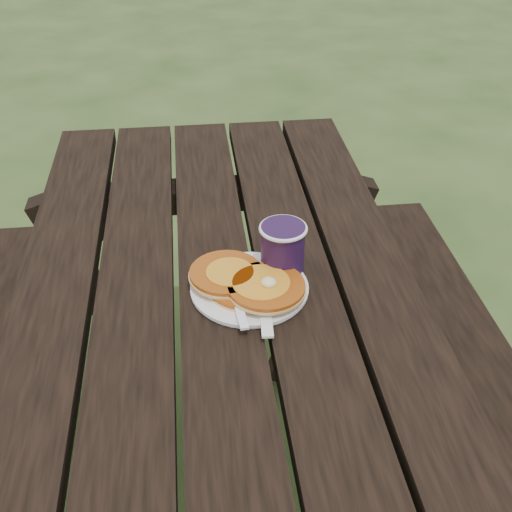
{
  "coord_description": "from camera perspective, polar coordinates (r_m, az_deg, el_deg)",
  "views": [
    {
      "loc": [
        -0.04,
        -0.77,
        1.49
      ],
      "look_at": [
        0.08,
        0.19,
        0.8
      ],
      "focal_mm": 45.0,
      "sensor_mm": 36.0,
      "label": 1
    }
  ],
  "objects": [
    {
      "name": "coffee_cup",
      "position": [
        1.2,
        2.39,
        0.84
      ],
      "size": [
        0.09,
        0.09,
        0.1
      ],
      "rotation": [
        0.0,
        0.0,
        -0.39
      ],
      "color": "#251035",
      "rests_on": "picnic_table"
    },
    {
      "name": "picnic_table",
      "position": [
        1.36,
        -2.4,
        -19.96
      ],
      "size": [
        1.36,
        1.8,
        0.75
      ],
      "color": "black",
      "rests_on": "ground"
    },
    {
      "name": "knife",
      "position": [
        1.14,
        0.74,
        -4.17
      ],
      "size": [
        0.03,
        0.18,
        0.0
      ],
      "primitive_type": "cube",
      "rotation": [
        0.0,
        0.0,
        -0.06
      ],
      "color": "white",
      "rests_on": "plate"
    },
    {
      "name": "fork",
      "position": [
        1.12,
        -1.51,
        -4.66
      ],
      "size": [
        0.04,
        0.16,
        0.01
      ],
      "primitive_type": null,
      "rotation": [
        0.0,
        0.0,
        0.08
      ],
      "color": "white",
      "rests_on": "plate"
    },
    {
      "name": "plate",
      "position": [
        1.18,
        -0.58,
        -2.91
      ],
      "size": [
        0.23,
        0.23,
        0.01
      ],
      "primitive_type": "cylinder",
      "rotation": [
        0.0,
        0.0,
        0.1
      ],
      "color": "white",
      "rests_on": "picnic_table"
    },
    {
      "name": "pancake_stack",
      "position": [
        1.16,
        -0.79,
        -2.33
      ],
      "size": [
        0.21,
        0.19,
        0.04
      ],
      "rotation": [
        0.0,
        0.0,
        -0.34
      ],
      "color": "#B55514",
      "rests_on": "plate"
    }
  ]
}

